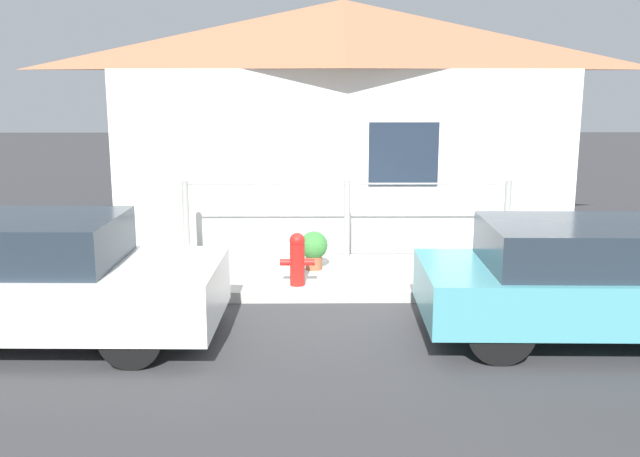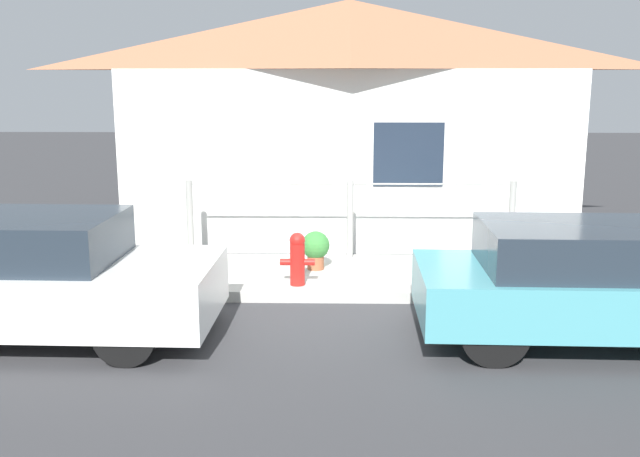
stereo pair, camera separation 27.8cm
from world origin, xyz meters
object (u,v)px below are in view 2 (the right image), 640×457
object	(u,v)px
fire_hydrant	(297,258)
potted_plant_near_hydrant	(316,248)
potted_plant_by_fence	(109,242)
car_left	(26,277)
car_right	(587,283)

from	to	relation	value
fire_hydrant	potted_plant_near_hydrant	xyz separation A→B (m)	(0.21, 0.79, -0.05)
fire_hydrant	potted_plant_by_fence	world-z (taller)	fire_hydrant
car_left	potted_plant_by_fence	xyz separation A→B (m)	(0.10, 2.48, -0.18)
fire_hydrant	potted_plant_by_fence	xyz separation A→B (m)	(-2.73, 0.87, -0.00)
car_left	car_right	bearing A→B (deg)	1.18
fire_hydrant	potted_plant_near_hydrant	distance (m)	0.82
fire_hydrant	car_left	bearing A→B (deg)	-150.23
potted_plant_near_hydrant	fire_hydrant	bearing A→B (deg)	-105.08
fire_hydrant	car_right	bearing A→B (deg)	-27.19
car_left	potted_plant_by_fence	size ratio (longest dim) A/B	6.03
car_left	car_right	world-z (taller)	car_left
car_left	potted_plant_by_fence	world-z (taller)	car_left
car_right	potted_plant_by_fence	size ratio (longest dim) A/B	5.49
car_left	car_right	size ratio (longest dim) A/B	1.10
potted_plant_by_fence	car_right	bearing A→B (deg)	-22.92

